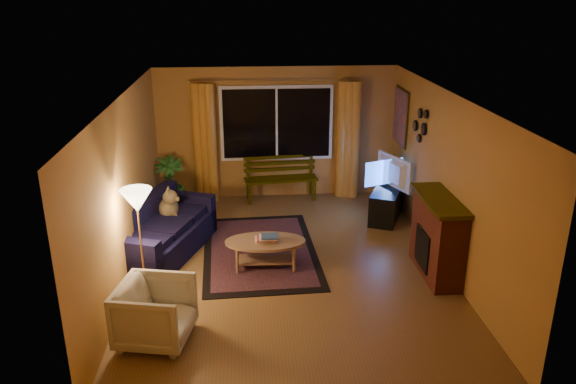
{
  "coord_description": "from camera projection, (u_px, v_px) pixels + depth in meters",
  "views": [
    {
      "loc": [
        -0.62,
        -7.35,
        3.87
      ],
      "look_at": [
        0.0,
        0.3,
        1.05
      ],
      "focal_mm": 35.0,
      "sensor_mm": 36.0,
      "label": 1
    }
  ],
  "objects": [
    {
      "name": "dog",
      "position": [
        168.0,
        204.0,
        8.82
      ],
      "size": [
        0.33,
        0.45,
        0.49
      ],
      "primitive_type": null,
      "rotation": [
        0.0,
        0.0,
        -0.01
      ],
      "color": "olive",
      "rests_on": "sofa"
    },
    {
      "name": "fireplace",
      "position": [
        438.0,
        239.0,
        7.85
      ],
      "size": [
        0.4,
        1.2,
        1.1
      ],
      "primitive_type": "cube",
      "color": "maroon",
      "rests_on": "ground"
    },
    {
      "name": "television",
      "position": [
        390.0,
        172.0,
        9.79
      ],
      "size": [
        0.46,
        0.94,
        0.55
      ],
      "primitive_type": "imported",
      "rotation": [
        0.0,
        0.0,
        1.93
      ],
      "color": "black",
      "rests_on": "tv_console"
    },
    {
      "name": "rug",
      "position": [
        260.0,
        251.0,
        8.71
      ],
      "size": [
        1.82,
        2.78,
        0.02
      ],
      "primitive_type": "cube",
      "rotation": [
        0.0,
        0.0,
        0.04
      ],
      "color": "#622816",
      "rests_on": "ground"
    },
    {
      "name": "potted_plant",
      "position": [
        170.0,
        183.0,
        10.28
      ],
      "size": [
        0.66,
        0.66,
        0.97
      ],
      "primitive_type": "imported",
      "rotation": [
        0.0,
        0.0,
        0.25
      ],
      "color": "#235B1E",
      "rests_on": "ground"
    },
    {
      "name": "ceiling",
      "position": [
        290.0,
        96.0,
        7.39
      ],
      "size": [
        4.5,
        6.0,
        0.02
      ],
      "primitive_type": "cube",
      "color": "white",
      "rests_on": "ground"
    },
    {
      "name": "curtain_left",
      "position": [
        205.0,
        143.0,
        10.46
      ],
      "size": [
        0.36,
        0.36,
        2.24
      ],
      "primitive_type": "cylinder",
      "color": "orange",
      "rests_on": "ground"
    },
    {
      "name": "coffee_table",
      "position": [
        265.0,
        254.0,
        8.16
      ],
      "size": [
        1.2,
        1.2,
        0.42
      ],
      "primitive_type": "cylinder",
      "rotation": [
        0.0,
        0.0,
        -0.03
      ],
      "color": "#946F4E",
      "rests_on": "ground"
    },
    {
      "name": "sofa",
      "position": [
        163.0,
        230.0,
        8.47
      ],
      "size": [
        1.55,
        2.24,
        0.83
      ],
      "primitive_type": "cube",
      "rotation": [
        0.0,
        0.0,
        -0.36
      ],
      "color": "black",
      "rests_on": "ground"
    },
    {
      "name": "curtain_rod",
      "position": [
        276.0,
        81.0,
        10.2
      ],
      "size": [
        3.2,
        0.03,
        0.03
      ],
      "primitive_type": "cylinder",
      "rotation": [
        0.0,
        1.57,
        0.0
      ],
      "color": "#BF8C3F",
      "rests_on": "wall_back"
    },
    {
      "name": "painting",
      "position": [
        401.0,
        117.0,
        10.15
      ],
      "size": [
        0.04,
        0.76,
        0.96
      ],
      "primitive_type": "cube",
      "color": "#DC5D1E",
      "rests_on": "wall_right"
    },
    {
      "name": "floor_lamp",
      "position": [
        141.0,
        244.0,
        7.21
      ],
      "size": [
        0.28,
        0.28,
        1.51
      ],
      "primitive_type": "cylinder",
      "rotation": [
        0.0,
        0.0,
        -0.14
      ],
      "color": "#BF8C3F",
      "rests_on": "ground"
    },
    {
      "name": "wall_back",
      "position": [
        277.0,
        133.0,
        10.64
      ],
      "size": [
        4.5,
        0.02,
        2.5
      ],
      "primitive_type": "cube",
      "color": "#BB8138",
      "rests_on": "ground"
    },
    {
      "name": "wall_right",
      "position": [
        447.0,
        182.0,
        8.0
      ],
      "size": [
        0.02,
        6.0,
        2.5
      ],
      "primitive_type": "cube",
      "color": "#BB8138",
      "rests_on": "ground"
    },
    {
      "name": "bench",
      "position": [
        281.0,
        189.0,
        10.76
      ],
      "size": [
        1.41,
        0.54,
        0.41
      ],
      "primitive_type": "cube",
      "rotation": [
        0.0,
        0.0,
        0.1
      ],
      "color": "#2F2800",
      "rests_on": "ground"
    },
    {
      "name": "window",
      "position": [
        277.0,
        124.0,
        10.51
      ],
      "size": [
        2.0,
        0.02,
        1.3
      ],
      "primitive_type": "cube",
      "color": "black",
      "rests_on": "wall_back"
    },
    {
      "name": "tv_console",
      "position": [
        388.0,
        201.0,
        9.98
      ],
      "size": [
        0.93,
        1.37,
        0.54
      ],
      "primitive_type": "cube",
      "rotation": [
        0.0,
        0.0,
        -0.42
      ],
      "color": "black",
      "rests_on": "ground"
    },
    {
      "name": "wall_left",
      "position": [
        125.0,
        190.0,
        7.66
      ],
      "size": [
        0.02,
        6.0,
        2.5
      ],
      "primitive_type": "cube",
      "color": "#BB8138",
      "rests_on": "ground"
    },
    {
      "name": "floor",
      "position": [
        290.0,
        266.0,
        8.26
      ],
      "size": [
        4.5,
        6.0,
        0.02
      ],
      "primitive_type": "cube",
      "color": "brown",
      "rests_on": "ground"
    },
    {
      "name": "mirror_cluster",
      "position": [
        420.0,
        123.0,
        9.02
      ],
      "size": [
        0.06,
        0.6,
        0.56
      ],
      "primitive_type": null,
      "color": "black",
      "rests_on": "wall_right"
    },
    {
      "name": "armchair",
      "position": [
        155.0,
        310.0,
        6.39
      ],
      "size": [
        0.88,
        0.92,
        0.81
      ],
      "primitive_type": "imported",
      "rotation": [
        0.0,
        0.0,
        1.36
      ],
      "color": "beige",
      "rests_on": "ground"
    },
    {
      "name": "curtain_right",
      "position": [
        348.0,
        140.0,
        10.67
      ],
      "size": [
        0.36,
        0.36,
        2.24
      ],
      "primitive_type": "cylinder",
      "color": "orange",
      "rests_on": "ground"
    }
  ]
}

